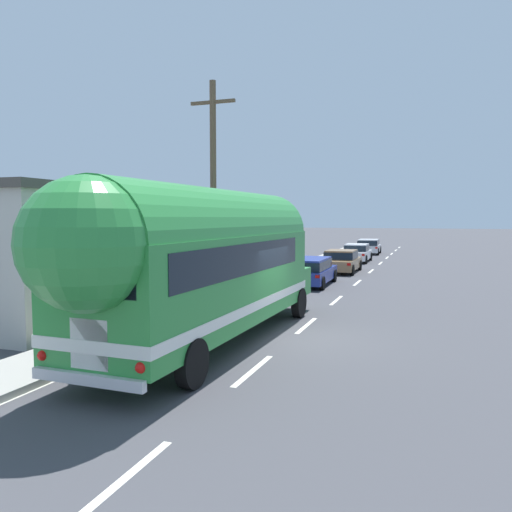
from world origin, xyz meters
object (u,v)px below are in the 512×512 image
(car_second, at_px, (341,260))
(car_third, at_px, (357,252))
(utility_pole, at_px, (213,190))
(painted_bus, at_px, (203,259))
(car_lead, at_px, (311,270))
(car_fourth, at_px, (369,246))

(car_second, relative_size, car_third, 1.03)
(utility_pole, height_order, painted_bus, utility_pole)
(utility_pole, xyz_separation_m, car_third, (2.50, 20.75, -3.69))
(painted_bus, bearing_deg, car_lead, 90.85)
(painted_bus, relative_size, car_fourth, 2.77)
(car_lead, height_order, car_second, same)
(car_lead, distance_m, car_fourth, 22.81)
(utility_pole, bearing_deg, car_second, 78.51)
(car_lead, xyz_separation_m, car_third, (0.21, 14.20, -0.05))
(utility_pole, distance_m, painted_bus, 6.96)
(car_third, height_order, car_fourth, same)
(car_second, height_order, car_fourth, same)
(painted_bus, xyz_separation_m, car_fourth, (-0.14, 35.49, -1.52))
(car_second, xyz_separation_m, car_fourth, (-0.32, 16.26, 0.04))
(car_lead, height_order, car_fourth, same)
(painted_bus, height_order, car_lead, painted_bus)
(car_lead, bearing_deg, car_third, 89.17)
(painted_bus, height_order, car_second, painted_bus)
(utility_pole, distance_m, car_third, 21.22)
(car_second, bearing_deg, utility_pole, -101.49)
(painted_bus, xyz_separation_m, car_third, (0.02, 26.89, -1.57))
(car_third, bearing_deg, car_second, -88.81)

